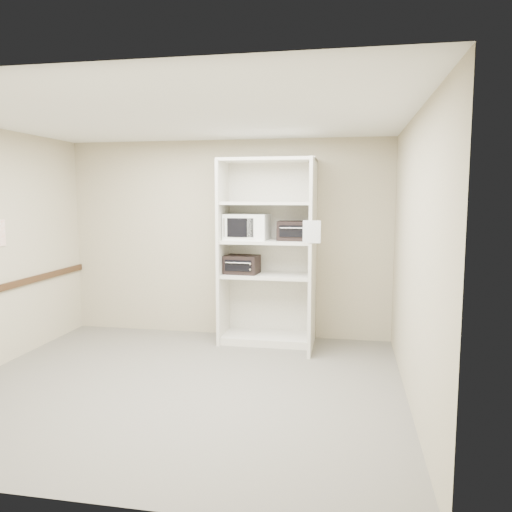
% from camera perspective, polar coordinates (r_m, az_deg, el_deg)
% --- Properties ---
extents(floor, '(4.50, 4.00, 0.01)m').
position_cam_1_polar(floor, '(5.36, -8.50, -14.45)').
color(floor, '#615D52').
rests_on(floor, ground).
extents(ceiling, '(4.50, 4.00, 0.01)m').
position_cam_1_polar(ceiling, '(5.05, -9.06, 15.42)').
color(ceiling, white).
extents(wall_back, '(4.50, 0.02, 2.70)m').
position_cam_1_polar(wall_back, '(6.94, -3.33, 1.98)').
color(wall_back, '#BAAC8C').
rests_on(wall_back, ground).
extents(wall_front, '(4.50, 0.02, 2.70)m').
position_cam_1_polar(wall_front, '(3.23, -20.55, -4.14)').
color(wall_front, '#BAAC8C').
rests_on(wall_front, ground).
extents(wall_right, '(0.02, 4.00, 2.70)m').
position_cam_1_polar(wall_right, '(4.79, 17.57, -0.55)').
color(wall_right, '#BAAC8C').
rests_on(wall_right, ground).
extents(shelving_unit, '(1.24, 0.92, 2.42)m').
position_cam_1_polar(shelving_unit, '(6.54, 1.73, -0.24)').
color(shelving_unit, white).
rests_on(shelving_unit, floor).
extents(microwave, '(0.58, 0.45, 0.34)m').
position_cam_1_polar(microwave, '(6.58, -1.03, 3.37)').
color(microwave, white).
rests_on(microwave, shelving_unit).
extents(toaster_oven_upper, '(0.43, 0.32, 0.25)m').
position_cam_1_polar(toaster_oven_upper, '(6.47, 4.45, 2.90)').
color(toaster_oven_upper, black).
rests_on(toaster_oven_upper, shelving_unit).
extents(toaster_oven_lower, '(0.46, 0.36, 0.24)m').
position_cam_1_polar(toaster_oven_lower, '(6.60, -1.62, -0.97)').
color(toaster_oven_lower, black).
rests_on(toaster_oven_lower, shelving_unit).
extents(paper_sign, '(0.20, 0.01, 0.26)m').
position_cam_1_polar(paper_sign, '(5.82, 6.38, 2.76)').
color(paper_sign, white).
rests_on(paper_sign, shelving_unit).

